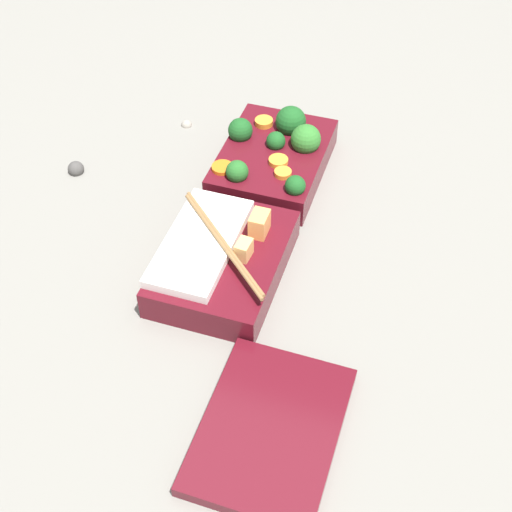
# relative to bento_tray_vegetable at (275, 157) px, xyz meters

# --- Properties ---
(ground_plane) EXTENTS (3.00, 3.00, 0.00)m
(ground_plane) POSITION_rel_bento_tray_vegetable_xyz_m (0.11, -0.00, -0.03)
(ground_plane) COLOR slate
(bento_tray_vegetable) EXTENTS (0.19, 0.14, 0.07)m
(bento_tray_vegetable) POSITION_rel_bento_tray_vegetable_xyz_m (0.00, 0.00, 0.00)
(bento_tray_vegetable) COLOR #510F19
(bento_tray_vegetable) RESTS_ON ground_plane
(bento_tray_rice) EXTENTS (0.19, 0.15, 0.07)m
(bento_tray_rice) POSITION_rel_bento_tray_vegetable_xyz_m (0.21, -0.00, -0.00)
(bento_tray_rice) COLOR #510F19
(bento_tray_rice) RESTS_ON ground_plane
(bento_lid) EXTENTS (0.19, 0.14, 0.01)m
(bento_lid) POSITION_rel_bento_tray_vegetable_xyz_m (0.40, 0.12, -0.02)
(bento_lid) COLOR #510F19
(bento_lid) RESTS_ON ground_plane
(pebble_0) EXTENTS (0.02, 0.02, 0.02)m
(pebble_0) POSITION_rel_bento_tray_vegetable_xyz_m (0.09, -0.27, -0.02)
(pebble_0) COLOR #474442
(pebble_0) RESTS_ON ground_plane
(pebble_2) EXTENTS (0.02, 0.02, 0.02)m
(pebble_2) POSITION_rel_bento_tray_vegetable_xyz_m (-0.06, -0.16, -0.02)
(pebble_2) COLOR gray
(pebble_2) RESTS_ON ground_plane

